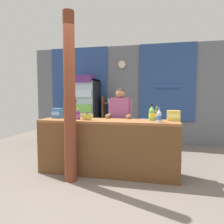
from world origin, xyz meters
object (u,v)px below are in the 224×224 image
at_px(timber_post, 70,102).
at_px(snack_box_instant_noodle, 173,116).
at_px(bottle_shelf_rack, 111,119).
at_px(plastic_lawn_chair, 150,134).
at_px(shopkeeper, 120,117).
at_px(soda_bottle_lime_soda, 152,113).
at_px(soda_bottle_water, 159,116).
at_px(drink_fridge, 85,107).
at_px(soda_bottle_iced_tea, 157,114).
at_px(banana_bunch, 87,117).
at_px(snack_box_biscuit, 57,113).
at_px(stall_counter, 106,142).
at_px(soda_bottle_grape_soda, 78,115).

xyz_separation_m(timber_post, snack_box_instant_noodle, (1.65, 0.61, -0.25)).
height_order(bottle_shelf_rack, plastic_lawn_chair, bottle_shelf_rack).
xyz_separation_m(shopkeeper, soda_bottle_lime_soda, (0.63, -0.42, 0.12)).
height_order(timber_post, soda_bottle_water, timber_post).
distance_m(drink_fridge, snack_box_instant_noodle, 3.02).
distance_m(timber_post, snack_box_instant_noodle, 1.78).
bearing_deg(timber_post, soda_bottle_iced_tea, 26.47).
bearing_deg(soda_bottle_iced_tea, banana_bunch, -164.80).
relative_size(plastic_lawn_chair, banana_bunch, 3.11).
bearing_deg(soda_bottle_iced_tea, timber_post, -153.53).
relative_size(soda_bottle_water, snack_box_biscuit, 1.30).
height_order(soda_bottle_water, snack_box_instant_noodle, soda_bottle_water).
relative_size(soda_bottle_water, banana_bunch, 0.89).
bearing_deg(drink_fridge, plastic_lawn_chair, -20.31).
distance_m(stall_counter, soda_bottle_water, 1.01).
relative_size(soda_bottle_grape_soda, snack_box_instant_noodle, 0.93).
bearing_deg(shopkeeper, stall_counter, -101.71).
relative_size(soda_bottle_iced_tea, soda_bottle_water, 0.97).
height_order(snack_box_instant_noodle, banana_bunch, snack_box_instant_noodle).
distance_m(snack_box_biscuit, banana_bunch, 0.72).
xyz_separation_m(shopkeeper, soda_bottle_iced_tea, (0.72, -0.30, 0.10)).
relative_size(stall_counter, shopkeeper, 1.60).
xyz_separation_m(timber_post, drink_fridge, (-0.67, 2.55, -0.22)).
bearing_deg(banana_bunch, timber_post, -114.69).
bearing_deg(stall_counter, snack_box_instant_noodle, 13.02).
relative_size(timber_post, bottle_shelf_rack, 1.96).
relative_size(stall_counter, soda_bottle_iced_tea, 10.30).
relative_size(soda_bottle_iced_tea, banana_bunch, 0.87).
xyz_separation_m(plastic_lawn_chair, soda_bottle_iced_tea, (0.16, -1.18, 0.58)).
distance_m(snack_box_instant_noodle, banana_bunch, 1.51).
xyz_separation_m(shopkeeper, soda_bottle_water, (0.76, -0.67, 0.11)).
bearing_deg(snack_box_biscuit, bottle_shelf_rack, 75.74).
relative_size(stall_counter, plastic_lawn_chair, 2.87).
xyz_separation_m(timber_post, plastic_lawn_chair, (1.20, 1.85, -0.81)).
height_order(drink_fridge, snack_box_instant_noodle, drink_fridge).
distance_m(soda_bottle_water, soda_bottle_grape_soda, 1.45).
bearing_deg(bottle_shelf_rack, shopkeeper, -71.20).
xyz_separation_m(plastic_lawn_chair, soda_bottle_water, (0.20, -1.55, 0.58)).
bearing_deg(snack_box_instant_noodle, timber_post, -159.64).
relative_size(soda_bottle_grape_soda, banana_bunch, 0.73).
bearing_deg(timber_post, soda_bottle_grape_soda, 94.63).
bearing_deg(soda_bottle_grape_soda, shopkeeper, 38.60).
height_order(bottle_shelf_rack, snack_box_instant_noodle, bottle_shelf_rack).
relative_size(bottle_shelf_rack, soda_bottle_grape_soda, 6.85).
relative_size(drink_fridge, snack_box_instant_noodle, 9.06).
bearing_deg(stall_counter, banana_bunch, 179.64).
relative_size(drink_fridge, bottle_shelf_rack, 1.42).
relative_size(stall_counter, drink_fridge, 1.25).
bearing_deg(soda_bottle_grape_soda, plastic_lawn_chair, 48.97).
relative_size(timber_post, snack_box_instant_noodle, 12.51).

